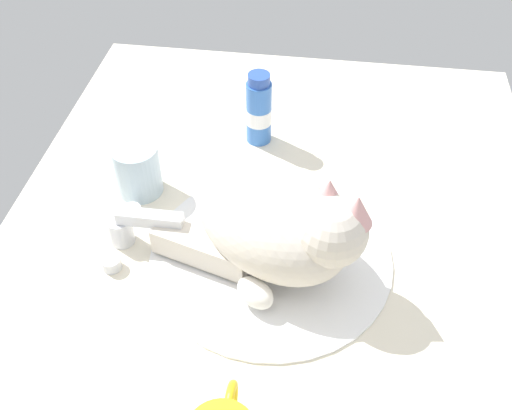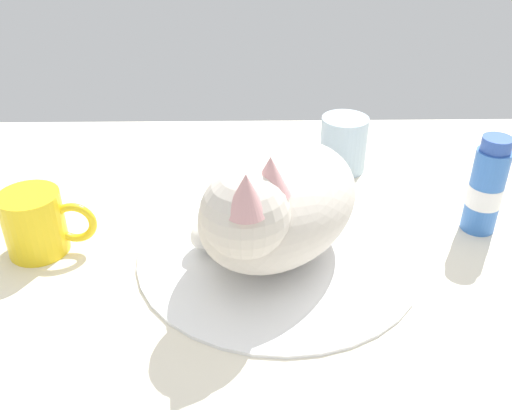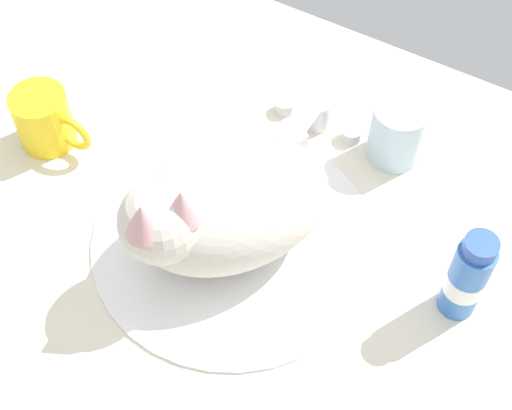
{
  "view_description": "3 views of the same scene",
  "coord_description": "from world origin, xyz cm",
  "px_view_note": "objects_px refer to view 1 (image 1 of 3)",
  "views": [
    {
      "loc": [
        -53.59,
        -5.48,
        64.21
      ],
      "look_at": [
        2.62,
        2.51,
        7.57
      ],
      "focal_mm": 40.78,
      "sensor_mm": 36.0,
      "label": 1
    },
    {
      "loc": [
        -3.72,
        -57.71,
        42.94
      ],
      "look_at": [
        -2.75,
        1.72,
        6.16
      ],
      "focal_mm": 40.61,
      "sensor_mm": 36.0,
      "label": 2
    },
    {
      "loc": [
        27.96,
        -42.45,
        78.35
      ],
      "look_at": [
        1.56,
        2.68,
        5.33
      ],
      "focal_mm": 53.68,
      "sensor_mm": 36.0,
      "label": 3
    }
  ],
  "objects_px": {
    "rinse_cup": "(138,170)",
    "toothpaste_bottle": "(259,110)",
    "cat": "(279,224)",
    "faucet": "(130,228)"
  },
  "relations": [
    {
      "from": "rinse_cup",
      "to": "toothpaste_bottle",
      "type": "xyz_separation_m",
      "value": [
        0.16,
        -0.17,
        0.02
      ]
    },
    {
      "from": "cat",
      "to": "toothpaste_bottle",
      "type": "bearing_deg",
      "value": 13.32
    },
    {
      "from": "cat",
      "to": "faucet",
      "type": "bearing_deg",
      "value": 87.73
    },
    {
      "from": "faucet",
      "to": "cat",
      "type": "relative_size",
      "value": 0.41
    },
    {
      "from": "cat",
      "to": "toothpaste_bottle",
      "type": "height_order",
      "value": "cat"
    },
    {
      "from": "faucet",
      "to": "cat",
      "type": "height_order",
      "value": "cat"
    },
    {
      "from": "faucet",
      "to": "toothpaste_bottle",
      "type": "distance_m",
      "value": 0.31
    },
    {
      "from": "toothpaste_bottle",
      "to": "rinse_cup",
      "type": "bearing_deg",
      "value": 132.72
    },
    {
      "from": "rinse_cup",
      "to": "faucet",
      "type": "bearing_deg",
      "value": -170.37
    },
    {
      "from": "rinse_cup",
      "to": "toothpaste_bottle",
      "type": "distance_m",
      "value": 0.23
    }
  ]
}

